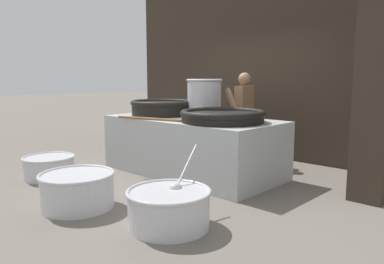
{
  "coord_description": "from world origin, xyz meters",
  "views": [
    {
      "loc": [
        4.12,
        -4.36,
        1.55
      ],
      "look_at": [
        0.0,
        0.0,
        0.68
      ],
      "focal_mm": 35.0,
      "sensor_mm": 36.0,
      "label": 1
    }
  ],
  "objects_px": {
    "prep_bowl_extra": "(77,188)",
    "prep_bowl_vegetables": "(169,206)",
    "cook": "(243,115)",
    "giant_wok_near": "(162,107)",
    "prep_bowl_meat": "(49,166)",
    "stock_pot": "(204,97)",
    "giant_wok_far": "(223,116)"
  },
  "relations": [
    {
      "from": "giant_wok_near",
      "to": "prep_bowl_extra",
      "type": "height_order",
      "value": "giant_wok_near"
    },
    {
      "from": "prep_bowl_meat",
      "to": "prep_bowl_extra",
      "type": "distance_m",
      "value": 1.58
    },
    {
      "from": "prep_bowl_vegetables",
      "to": "prep_bowl_meat",
      "type": "bearing_deg",
      "value": 179.19
    },
    {
      "from": "cook",
      "to": "prep_bowl_meat",
      "type": "relative_size",
      "value": 2.09
    },
    {
      "from": "stock_pot",
      "to": "prep_bowl_meat",
      "type": "height_order",
      "value": "stock_pot"
    },
    {
      "from": "stock_pot",
      "to": "cook",
      "type": "xyz_separation_m",
      "value": [
        0.27,
        0.77,
        -0.34
      ]
    },
    {
      "from": "prep_bowl_extra",
      "to": "giant_wok_far",
      "type": "bearing_deg",
      "value": 75.04
    },
    {
      "from": "giant_wok_far",
      "to": "stock_pot",
      "type": "relative_size",
      "value": 2.01
    },
    {
      "from": "prep_bowl_extra",
      "to": "prep_bowl_vegetables",
      "type": "bearing_deg",
      "value": 15.71
    },
    {
      "from": "giant_wok_near",
      "to": "giant_wok_far",
      "type": "relative_size",
      "value": 0.88
    },
    {
      "from": "giant_wok_near",
      "to": "prep_bowl_extra",
      "type": "distance_m",
      "value": 2.49
    },
    {
      "from": "prep_bowl_vegetables",
      "to": "prep_bowl_extra",
      "type": "relative_size",
      "value": 1.25
    },
    {
      "from": "giant_wok_near",
      "to": "prep_bowl_meat",
      "type": "bearing_deg",
      "value": -109.8
    },
    {
      "from": "prep_bowl_meat",
      "to": "giant_wok_near",
      "type": "bearing_deg",
      "value": 70.2
    },
    {
      "from": "giant_wok_near",
      "to": "cook",
      "type": "distance_m",
      "value": 1.47
    },
    {
      "from": "prep_bowl_extra",
      "to": "giant_wok_near",
      "type": "bearing_deg",
      "value": 112.13
    },
    {
      "from": "giant_wok_far",
      "to": "prep_bowl_extra",
      "type": "bearing_deg",
      "value": -104.96
    },
    {
      "from": "giant_wok_far",
      "to": "prep_bowl_vegetables",
      "type": "xyz_separation_m",
      "value": [
        0.68,
        -1.72,
        -0.77
      ]
    },
    {
      "from": "giant_wok_near",
      "to": "prep_bowl_extra",
      "type": "bearing_deg",
      "value": -67.87
    },
    {
      "from": "cook",
      "to": "stock_pot",
      "type": "bearing_deg",
      "value": 60.87
    },
    {
      "from": "stock_pot",
      "to": "prep_bowl_extra",
      "type": "relative_size",
      "value": 0.7
    },
    {
      "from": "giant_wok_far",
      "to": "prep_bowl_vegetables",
      "type": "relative_size",
      "value": 1.12
    },
    {
      "from": "giant_wok_near",
      "to": "prep_bowl_vegetables",
      "type": "xyz_separation_m",
      "value": [
        2.12,
        -1.83,
        -0.82
      ]
    },
    {
      "from": "cook",
      "to": "prep_bowl_vegetables",
      "type": "height_order",
      "value": "cook"
    },
    {
      "from": "giant_wok_far",
      "to": "prep_bowl_vegetables",
      "type": "height_order",
      "value": "giant_wok_far"
    },
    {
      "from": "giant_wok_near",
      "to": "giant_wok_far",
      "type": "bearing_deg",
      "value": -4.36
    },
    {
      "from": "cook",
      "to": "prep_bowl_meat",
      "type": "height_order",
      "value": "cook"
    },
    {
      "from": "giant_wok_near",
      "to": "stock_pot",
      "type": "relative_size",
      "value": 1.76
    },
    {
      "from": "stock_pot",
      "to": "prep_bowl_extra",
      "type": "bearing_deg",
      "value": -84.82
    },
    {
      "from": "giant_wok_near",
      "to": "cook",
      "type": "relative_size",
      "value": 0.67
    },
    {
      "from": "prep_bowl_meat",
      "to": "prep_bowl_extra",
      "type": "bearing_deg",
      "value": -14.15
    },
    {
      "from": "giant_wok_far",
      "to": "cook",
      "type": "bearing_deg",
      "value": 112.56
    }
  ]
}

